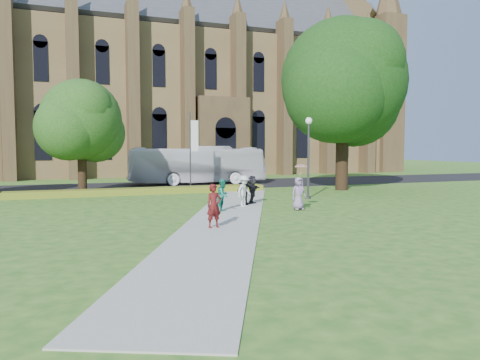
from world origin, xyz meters
name	(u,v)px	position (x,y,z in m)	size (l,w,h in m)	color
ground	(235,219)	(0.00, 0.00, 0.00)	(160.00, 160.00, 0.00)	#275C1B
road	(153,186)	(0.00, 20.00, 0.01)	(160.00, 10.00, 0.02)	black
footpath	(227,216)	(0.00, 1.00, 0.02)	(3.20, 30.00, 0.04)	#B2B2A8
flower_hedge	(143,191)	(-2.00, 13.20, 0.23)	(18.00, 1.40, 0.45)	#A88A21
cathedral	(200,73)	(10.00, 39.73, 12.98)	(52.60, 18.25, 28.00)	olive
streetlamp	(308,148)	(7.50, 6.50, 3.30)	(0.44, 0.44, 5.24)	#38383D
large_tree	(343,81)	(13.00, 11.00, 8.37)	(9.60, 9.60, 13.20)	#332114
street_tree_1	(81,120)	(-6.00, 14.50, 5.22)	(5.60, 5.60, 8.05)	#332114
banner_pole_0	(192,146)	(2.11, 15.20, 3.39)	(0.70, 0.10, 6.00)	#38383D
tour_coach	(197,165)	(4.07, 20.60, 1.73)	(2.87, 12.26, 3.41)	white
pedestrian_0	(214,206)	(-1.62, -1.96, 0.94)	(0.65, 0.43, 1.79)	#511212
pedestrian_1	(223,195)	(0.34, 2.57, 0.87)	(0.81, 0.63, 1.66)	#187C65
pedestrian_2	(244,191)	(2.04, 3.95, 0.90)	(1.11, 0.64, 1.72)	silver
pedestrian_3	(245,191)	(2.35, 4.67, 0.84)	(0.93, 0.39, 1.59)	black
pedestrian_4	(299,193)	(4.27, 1.77, 0.90)	(0.84, 0.55, 1.72)	gray
pedestrian_5	(252,190)	(3.00, 5.09, 0.86)	(1.52, 0.48, 1.64)	#232127
parasol	(301,171)	(4.45, 1.87, 2.06)	(0.68, 0.68, 0.60)	tan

